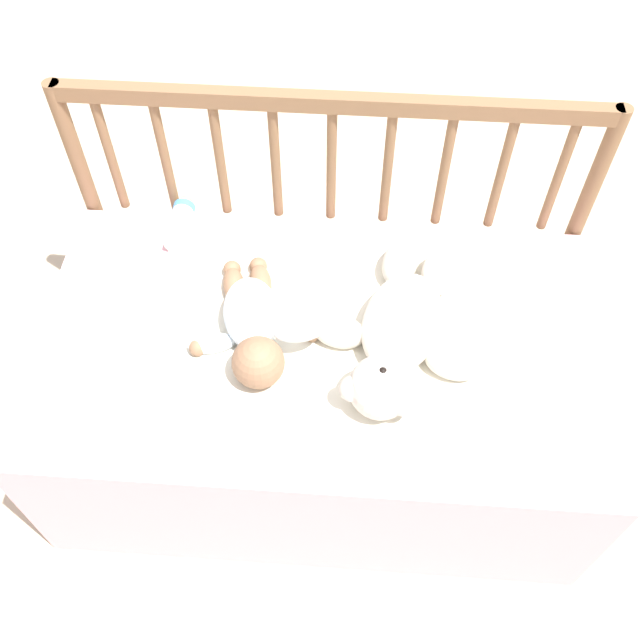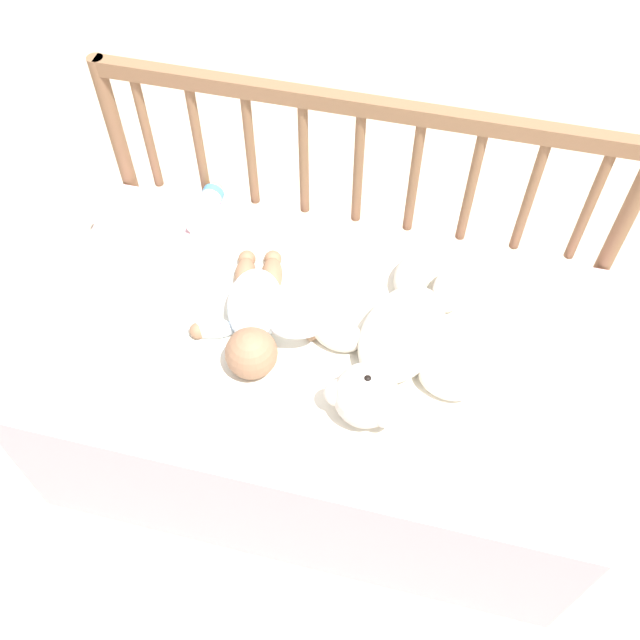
# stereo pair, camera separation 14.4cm
# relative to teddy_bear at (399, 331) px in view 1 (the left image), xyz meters

# --- Properties ---
(ground_plane) EXTENTS (12.00, 12.00, 0.00)m
(ground_plane) POSITION_rel_teddy_bear_xyz_m (-0.16, 0.00, -0.48)
(ground_plane) COLOR #C6B293
(crib_mattress) EXTENTS (1.19, 0.68, 0.43)m
(crib_mattress) POSITION_rel_teddy_bear_xyz_m (-0.16, 0.00, -0.26)
(crib_mattress) COLOR #EDB7C6
(crib_mattress) RESTS_ON ground_plane
(crib_rail) EXTENTS (1.19, 0.04, 0.77)m
(crib_rail) POSITION_rel_teddy_bear_xyz_m (-0.16, 0.36, 0.07)
(crib_rail) COLOR brown
(crib_rail) RESTS_ON ground_plane
(blanket) EXTENTS (0.80, 0.54, 0.01)m
(blanket) POSITION_rel_teddy_bear_xyz_m (-0.12, 0.03, -0.05)
(blanket) COLOR silver
(blanket) RESTS_ON crib_mattress
(teddy_bear) EXTENTS (0.36, 0.47, 0.13)m
(teddy_bear) POSITION_rel_teddy_bear_xyz_m (0.00, 0.00, 0.00)
(teddy_bear) COLOR silver
(teddy_bear) RESTS_ON crib_mattress
(baby) EXTENTS (0.29, 0.34, 0.10)m
(baby) POSITION_rel_teddy_bear_xyz_m (-0.30, -0.00, -0.00)
(baby) COLOR white
(baby) RESTS_ON crib_mattress
(baby_bottle) EXTENTS (0.05, 0.15, 0.05)m
(baby_bottle) POSITION_rel_teddy_bear_xyz_m (-0.50, 0.29, -0.03)
(baby_bottle) COLOR #F4E5CC
(baby_bottle) RESTS_ON crib_mattress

